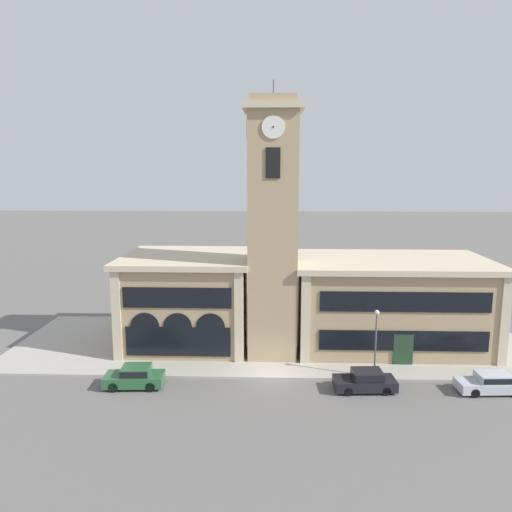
{
  "coord_description": "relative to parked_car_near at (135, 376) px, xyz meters",
  "views": [
    {
      "loc": [
        0.1,
        -33.86,
        14.85
      ],
      "look_at": [
        -1.24,
        2.91,
        8.52
      ],
      "focal_mm": 35.0,
      "sensor_mm": 36.0,
      "label": 1
    }
  ],
  "objects": [
    {
      "name": "parked_car_far",
      "position": [
        24.35,
        0.0,
        -0.07
      ],
      "size": [
        4.54,
        1.97,
        1.35
      ],
      "rotation": [
        0.0,
        0.0,
        3.2
      ],
      "color": "#B2B7C1",
      "rests_on": "ground_plane"
    },
    {
      "name": "clock_tower",
      "position": [
        9.48,
        6.36,
        9.43
      ],
      "size": [
        4.49,
        4.49,
        21.49
      ],
      "color": "tan",
      "rests_on": "ground_plane"
    },
    {
      "name": "parked_car_near",
      "position": [
        0.0,
        0.0,
        0.0
      ],
      "size": [
        4.14,
        2.09,
        1.49
      ],
      "rotation": [
        0.0,
        0.0,
        3.2
      ],
      "color": "#285633",
      "rests_on": "ground_plane"
    },
    {
      "name": "town_hall_left_wing",
      "position": [
        2.19,
        9.26,
        3.12
      ],
      "size": [
        10.9,
        10.34,
        7.74
      ],
      "color": "tan",
      "rests_on": "ground_plane"
    },
    {
      "name": "ground_plane",
      "position": [
        9.48,
        1.56,
        -0.77
      ],
      "size": [
        300.0,
        300.0,
        0.0
      ],
      "primitive_type": "plane",
      "color": "#605E5B"
    },
    {
      "name": "street_lamp",
      "position": [
        16.9,
        2.03,
        2.71
      ],
      "size": [
        0.36,
        0.36,
        4.97
      ],
      "color": "#4C4C51",
      "rests_on": "sidewalk_kerb"
    },
    {
      "name": "parked_car_mid",
      "position": [
        15.89,
        0.0,
        -0.04
      ],
      "size": [
        4.26,
        2.06,
        1.42
      ],
      "rotation": [
        0.0,
        0.0,
        3.2
      ],
      "color": "black",
      "rests_on": "ground_plane"
    },
    {
      "name": "town_hall_right_wing",
      "position": [
        19.51,
        9.27,
        3.01
      ],
      "size": [
        16.37,
        10.34,
        7.52
      ],
      "color": "tan",
      "rests_on": "ground_plane"
    },
    {
      "name": "sidewalk_kerb",
      "position": [
        9.48,
        8.84,
        -0.7
      ],
      "size": [
        43.73,
        14.55,
        0.15
      ],
      "color": "#A39E93",
      "rests_on": "ground_plane"
    }
  ]
}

